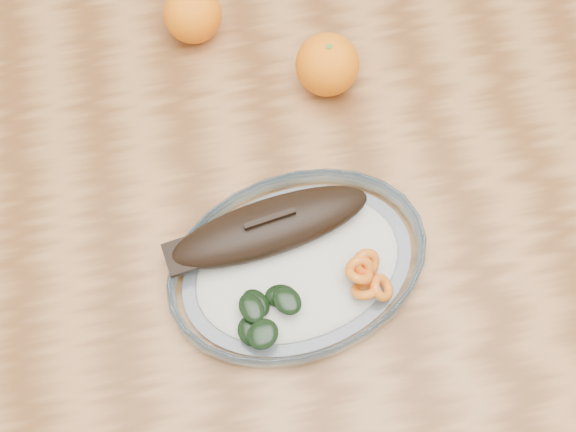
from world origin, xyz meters
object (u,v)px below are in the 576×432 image
(dining_table, at_px, (351,182))
(orange_left, at_px, (193,15))
(orange_right, at_px, (327,65))
(plated_meal, at_px, (297,263))

(dining_table, distance_m, orange_left, 0.31)
(orange_left, relative_size, orange_right, 0.94)
(plated_meal, bearing_deg, orange_left, 90.18)
(dining_table, relative_size, orange_right, 14.96)
(dining_table, relative_size, plated_meal, 1.89)
(dining_table, relative_size, orange_left, 15.92)
(plated_meal, xyz_separation_m, orange_left, (-0.07, 0.35, 0.02))
(plated_meal, bearing_deg, dining_table, 42.02)
(orange_left, distance_m, orange_right, 0.19)
(orange_left, bearing_deg, dining_table, -50.88)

